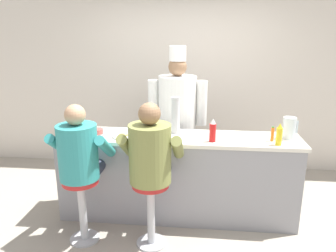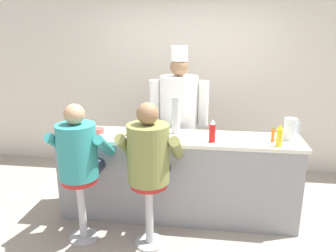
# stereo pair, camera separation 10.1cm
# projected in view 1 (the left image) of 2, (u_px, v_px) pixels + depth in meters

# --- Properties ---
(ground_plane) EXTENTS (20.00, 20.00, 0.00)m
(ground_plane) POSITION_uv_depth(u_px,v_px,m) (175.00, 228.00, 3.54)
(ground_plane) COLOR #9E9384
(wall_back) EXTENTS (10.00, 0.06, 2.70)m
(wall_back) POSITION_uv_depth(u_px,v_px,m) (185.00, 80.00, 4.91)
(wall_back) COLOR beige
(wall_back) RESTS_ON ground_plane
(diner_counter) EXTENTS (2.64, 0.55, 0.96)m
(diner_counter) POSITION_uv_depth(u_px,v_px,m) (177.00, 177.00, 3.68)
(diner_counter) COLOR gray
(diner_counter) RESTS_ON ground_plane
(ketchup_bottle_red) EXTENTS (0.07, 0.07, 0.24)m
(ketchup_bottle_red) POSITION_uv_depth(u_px,v_px,m) (213.00, 131.00, 3.34)
(ketchup_bottle_red) COLOR red
(ketchup_bottle_red) RESTS_ON diner_counter
(mustard_bottle_yellow) EXTENTS (0.06, 0.06, 0.22)m
(mustard_bottle_yellow) POSITION_uv_depth(u_px,v_px,m) (279.00, 135.00, 3.24)
(mustard_bottle_yellow) COLOR yellow
(mustard_bottle_yellow) RESTS_ON diner_counter
(hot_sauce_bottle_orange) EXTENTS (0.03, 0.03, 0.16)m
(hot_sauce_bottle_orange) POSITION_uv_depth(u_px,v_px,m) (272.00, 134.00, 3.37)
(hot_sauce_bottle_orange) COLOR orange
(hot_sauce_bottle_orange) RESTS_ON diner_counter
(water_pitcher_clear) EXTENTS (0.16, 0.14, 0.23)m
(water_pitcher_clear) POSITION_uv_depth(u_px,v_px,m) (289.00, 128.00, 3.44)
(water_pitcher_clear) COLOR silver
(water_pitcher_clear) RESTS_ON diner_counter
(breakfast_plate) EXTENTS (0.24, 0.24, 0.05)m
(breakfast_plate) POSITION_uv_depth(u_px,v_px,m) (124.00, 136.00, 3.51)
(breakfast_plate) COLOR white
(breakfast_plate) RESTS_ON diner_counter
(cereal_bowl) EXTENTS (0.14, 0.14, 0.05)m
(cereal_bowl) POSITION_uv_depth(u_px,v_px,m) (97.00, 131.00, 3.63)
(cereal_bowl) COLOR #B24C47
(cereal_bowl) RESTS_ON diner_counter
(coffee_mug_white) EXTENTS (0.13, 0.08, 0.08)m
(coffee_mug_white) POSITION_uv_depth(u_px,v_px,m) (157.00, 134.00, 3.48)
(coffee_mug_white) COLOR white
(coffee_mug_white) RESTS_ON diner_counter
(cup_stack_steel) EXTENTS (0.10, 0.10, 0.41)m
(cup_stack_steel) POSITION_uv_depth(u_px,v_px,m) (176.00, 115.00, 3.60)
(cup_stack_steel) COLOR #B7BABF
(cup_stack_steel) RESTS_ON diner_counter
(diner_seated_teal) EXTENTS (0.57, 0.57, 1.41)m
(diner_seated_teal) POSITION_uv_depth(u_px,v_px,m) (80.00, 157.00, 3.13)
(diner_seated_teal) COLOR #B2B5BA
(diner_seated_teal) RESTS_ON ground_plane
(diner_seated_olive) EXTENTS (0.60, 0.59, 1.44)m
(diner_seated_olive) POSITION_uv_depth(u_px,v_px,m) (151.00, 158.00, 3.06)
(diner_seated_olive) COLOR #B2B5BA
(diner_seated_olive) RESTS_ON ground_plane
(cook_in_whites_near) EXTENTS (0.74, 0.47, 1.89)m
(cook_in_whites_near) POSITION_uv_depth(u_px,v_px,m) (177.00, 115.00, 4.12)
(cook_in_whites_near) COLOR #232328
(cook_in_whites_near) RESTS_ON ground_plane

